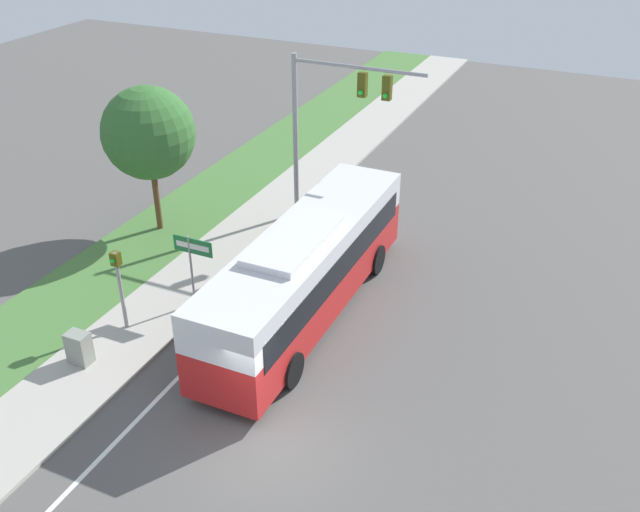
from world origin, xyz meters
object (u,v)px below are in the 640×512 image
(pedestrian_signal, at_px, (119,278))
(utility_cabinet, at_px, (79,348))
(street_sign, at_px, (192,257))
(signal_gantry, at_px, (330,111))
(bus, at_px, (306,267))

(pedestrian_signal, height_order, utility_cabinet, pedestrian_signal)
(pedestrian_signal, distance_m, street_sign, 2.46)
(signal_gantry, height_order, street_sign, signal_gantry)
(signal_gantry, bearing_deg, utility_cabinet, -104.73)
(utility_cabinet, bearing_deg, pedestrian_signal, 87.28)
(bus, xyz_separation_m, street_sign, (-3.55, -1.23, 0.16))
(utility_cabinet, bearing_deg, street_sign, 69.96)
(bus, bearing_deg, signal_gantry, 107.28)
(signal_gantry, height_order, pedestrian_signal, signal_gantry)
(bus, height_order, signal_gantry, signal_gantry)
(signal_gantry, bearing_deg, pedestrian_signal, -107.15)
(bus, bearing_deg, utility_cabinet, -133.55)
(street_sign, bearing_deg, signal_gantry, 78.23)
(street_sign, bearing_deg, utility_cabinet, -110.04)
(utility_cabinet, bearing_deg, bus, 46.45)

